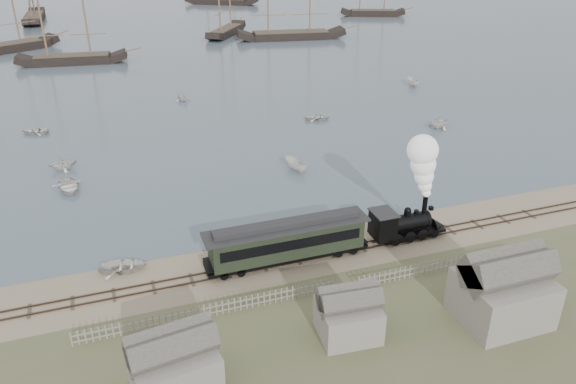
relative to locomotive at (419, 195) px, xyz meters
name	(u,v)px	position (x,y,z in m)	size (l,w,h in m)	color
ground	(268,252)	(-13.22, 2.00, -4.28)	(600.00, 600.00, 0.00)	tan
harbor_water	(119,0)	(-13.22, 172.00, -4.25)	(600.00, 336.00, 0.06)	#4A5A69
rail_track	(275,263)	(-13.22, 0.00, -4.23)	(120.00, 1.80, 0.16)	#3E2D22
picket_fence_west	(211,317)	(-19.72, -5.00, -4.28)	(19.00, 0.10, 1.20)	gray
picket_fence_east	(441,271)	(-0.72, -5.50, -4.28)	(15.00, 0.10, 1.20)	gray
shed_mid	(347,334)	(-11.22, -10.00, -4.28)	(4.00, 3.50, 3.60)	gray
shed_right	(498,318)	(-0.22, -12.00, -4.28)	(6.00, 5.00, 5.10)	gray
locomotive	(419,195)	(0.00, 0.00, 0.00)	(7.43, 2.77, 9.26)	black
passenger_coach	(287,240)	(-12.15, 0.00, -2.15)	(13.84, 2.67, 3.36)	black
beached_dinghy	(124,266)	(-25.18, 3.22, -3.87)	(3.89, 2.78, 0.81)	silver
rowboat_0	(68,186)	(-29.44, 20.32, -3.77)	(4.30, 3.07, 0.89)	silver
rowboat_1	(63,163)	(-30.02, 26.22, -3.41)	(3.05, 2.63, 1.61)	silver
rowboat_2	(296,165)	(-5.15, 17.18, -3.55)	(3.44, 1.29, 1.33)	silver
rowboat_3	(318,117)	(3.86, 32.70, -3.84)	(3.59, 2.56, 0.74)	silver
rowboat_4	(439,122)	(18.14, 24.12, -3.33)	(3.35, 2.89, 1.76)	silver
rowboat_5	(413,82)	(25.53, 43.58, -3.56)	(3.41, 1.28, 1.32)	silver
rowboat_6	(35,131)	(-33.67, 39.97, -3.85)	(3.53, 2.52, 0.73)	silver
rowboat_7	(182,96)	(-12.72, 48.03, -3.49)	(2.75, 2.37, 1.45)	silver
schooner_2	(64,10)	(-28.70, 79.49, 5.78)	(20.51, 4.73, 20.00)	black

